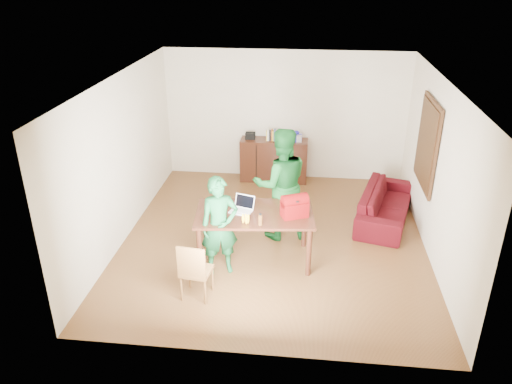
# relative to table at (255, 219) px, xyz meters

# --- Properties ---
(room) EXTENTS (5.20, 5.70, 2.90)m
(room) POSITION_rel_table_xyz_m (0.26, 0.80, 0.59)
(room) COLOR #492712
(room) RESTS_ON ground
(table) EXTENTS (1.86, 1.17, 0.83)m
(table) POSITION_rel_table_xyz_m (0.00, 0.00, 0.00)
(table) COLOR black
(table) RESTS_ON ground
(chair) EXTENTS (0.44, 0.43, 0.88)m
(chair) POSITION_rel_table_xyz_m (-0.69, -1.03, -0.47)
(chair) COLOR brown
(chair) RESTS_ON ground
(person_near) EXTENTS (0.65, 0.54, 1.53)m
(person_near) POSITION_rel_table_xyz_m (-0.47, -0.36, 0.04)
(person_near) COLOR #135629
(person_near) RESTS_ON ground
(person_far) EXTENTS (1.09, 0.94, 1.91)m
(person_far) POSITION_rel_table_xyz_m (0.34, 0.81, 0.23)
(person_far) COLOR #12521D
(person_far) RESTS_ON ground
(laptop) EXTENTS (0.37, 0.31, 0.22)m
(laptop) POSITION_rel_table_xyz_m (-0.21, -0.00, 0.15)
(laptop) COLOR white
(laptop) RESTS_ON table
(bananas) EXTENTS (0.15, 0.10, 0.06)m
(bananas) POSITION_rel_table_xyz_m (-0.09, -0.35, 0.14)
(bananas) COLOR gold
(bananas) RESTS_ON table
(bottle) EXTENTS (0.08, 0.08, 0.18)m
(bottle) POSITION_rel_table_xyz_m (0.13, -0.37, 0.20)
(bottle) COLOR #5A3414
(bottle) RESTS_ON table
(red_bag) EXTENTS (0.44, 0.35, 0.28)m
(red_bag) POSITION_rel_table_xyz_m (0.60, -0.05, 0.25)
(red_bag) COLOR #6D0708
(red_bag) RESTS_ON table
(sofa) EXTENTS (1.28, 2.13, 0.58)m
(sofa) POSITION_rel_table_xyz_m (2.20, 1.61, -0.43)
(sofa) COLOR #3B070B
(sofa) RESTS_ON ground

